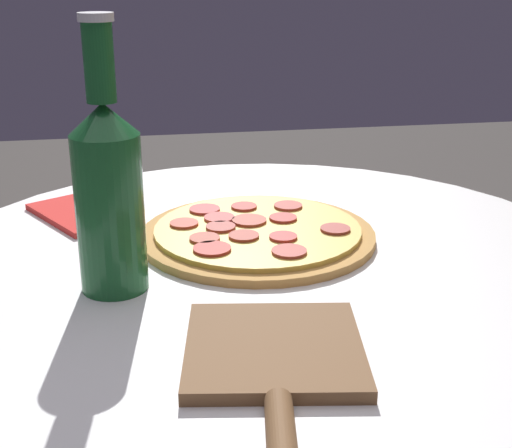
# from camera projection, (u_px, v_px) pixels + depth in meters

# --- Properties ---
(table) EXTENTS (0.81, 0.81, 0.77)m
(table) POSITION_uv_depth(u_px,v_px,m) (265.00, 398.00, 0.89)
(table) COLOR white
(table) RESTS_ON ground_plane
(pizza) EXTENTS (0.29, 0.29, 0.02)m
(pizza) POSITION_uv_depth(u_px,v_px,m) (255.00, 233.00, 0.87)
(pizza) COLOR #C68E47
(pizza) RESTS_ON table
(beer_bottle) EXTENTS (0.07, 0.07, 0.28)m
(beer_bottle) POSITION_uv_depth(u_px,v_px,m) (109.00, 190.00, 0.71)
(beer_bottle) COLOR #195628
(beer_bottle) RESTS_ON table
(pizza_paddle) EXTENTS (0.31, 0.17, 0.02)m
(pizza_paddle) POSITION_uv_depth(u_px,v_px,m) (276.00, 369.00, 0.59)
(pizza_paddle) COLOR brown
(pizza_paddle) RESTS_ON table
(napkin) EXTENTS (0.17, 0.15, 0.01)m
(napkin) POSITION_uv_depth(u_px,v_px,m) (80.00, 214.00, 0.95)
(napkin) COLOR red
(napkin) RESTS_ON table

